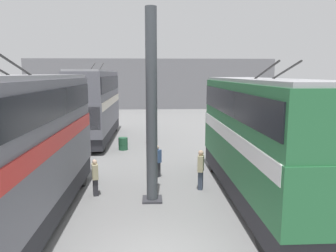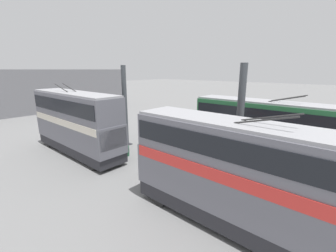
{
  "view_description": "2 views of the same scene",
  "coord_description": "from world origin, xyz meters",
  "px_view_note": "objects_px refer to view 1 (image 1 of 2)",
  "views": [
    {
      "loc": [
        -8.39,
        0.03,
        5.13
      ],
      "look_at": [
        8.99,
        -0.89,
        2.34
      ],
      "focal_mm": 35.0,
      "sensor_mm": 36.0,
      "label": 1
    },
    {
      "loc": [
        -1.23,
        13.24,
        7.23
      ],
      "look_at": [
        11.14,
        -0.93,
        2.49
      ],
      "focal_mm": 24.0,
      "sensor_mm": 36.0,
      "label": 2
    }
  ],
  "objects_px": {
    "bus_left_near": "(259,132)",
    "oil_drum": "(123,144)",
    "person_by_left_row": "(201,169)",
    "person_aisle_midway": "(157,160)",
    "bus_right_near": "(26,140)",
    "bus_right_far": "(95,101)",
    "person_by_right_row": "(95,177)"
  },
  "relations": [
    {
      "from": "oil_drum",
      "to": "bus_right_far",
      "type": "bearing_deg",
      "value": 33.41
    },
    {
      "from": "bus_right_far",
      "to": "oil_drum",
      "type": "xyz_separation_m",
      "value": [
        -3.58,
        -2.36,
        -2.65
      ]
    },
    {
      "from": "person_by_left_row",
      "to": "person_aisle_midway",
      "type": "relative_size",
      "value": 1.12
    },
    {
      "from": "bus_right_near",
      "to": "oil_drum",
      "type": "bearing_deg",
      "value": -12.38
    },
    {
      "from": "bus_left_near",
      "to": "person_by_right_row",
      "type": "bearing_deg",
      "value": 82.82
    },
    {
      "from": "person_by_left_row",
      "to": "person_by_right_row",
      "type": "xyz_separation_m",
      "value": [
        -0.5,
        4.57,
        -0.13
      ]
    },
    {
      "from": "bus_right_near",
      "to": "bus_right_far",
      "type": "distance_m",
      "value": 14.33
    },
    {
      "from": "bus_left_near",
      "to": "oil_drum",
      "type": "xyz_separation_m",
      "value": [
        9.26,
        6.22,
        -2.39
      ]
    },
    {
      "from": "bus_right_near",
      "to": "oil_drum",
      "type": "height_order",
      "value": "bus_right_near"
    },
    {
      "from": "bus_left_near",
      "to": "bus_right_far",
      "type": "bearing_deg",
      "value": 33.76
    },
    {
      "from": "person_by_left_row",
      "to": "bus_right_near",
      "type": "bearing_deg",
      "value": 39.89
    },
    {
      "from": "person_by_left_row",
      "to": "oil_drum",
      "type": "bearing_deg",
      "value": -46.43
    },
    {
      "from": "person_by_right_row",
      "to": "oil_drum",
      "type": "height_order",
      "value": "person_by_right_row"
    },
    {
      "from": "person_aisle_midway",
      "to": "person_by_right_row",
      "type": "relative_size",
      "value": 1.02
    },
    {
      "from": "bus_left_near",
      "to": "person_by_left_row",
      "type": "distance_m",
      "value": 3.12
    },
    {
      "from": "bus_right_far",
      "to": "bus_left_near",
      "type": "bearing_deg",
      "value": -146.24
    },
    {
      "from": "person_by_right_row",
      "to": "person_aisle_midway",
      "type": "bearing_deg",
      "value": -152.45
    },
    {
      "from": "person_by_left_row",
      "to": "person_by_right_row",
      "type": "relative_size",
      "value": 1.14
    },
    {
      "from": "bus_right_near",
      "to": "bus_right_far",
      "type": "relative_size",
      "value": 0.93
    },
    {
      "from": "bus_right_near",
      "to": "oil_drum",
      "type": "distance_m",
      "value": 11.28
    },
    {
      "from": "bus_right_near",
      "to": "bus_right_far",
      "type": "xyz_separation_m",
      "value": [
        14.33,
        -0.0,
        0.17
      ]
    },
    {
      "from": "bus_right_far",
      "to": "person_by_right_row",
      "type": "xyz_separation_m",
      "value": [
        -12.0,
        -1.88,
        -2.25
      ]
    },
    {
      "from": "oil_drum",
      "to": "person_by_right_row",
      "type": "bearing_deg",
      "value": 176.76
    },
    {
      "from": "bus_right_far",
      "to": "person_aisle_midway",
      "type": "distance_m",
      "value": 10.82
    },
    {
      "from": "bus_left_near",
      "to": "bus_right_near",
      "type": "xyz_separation_m",
      "value": [
        -1.49,
        8.58,
        0.09
      ]
    },
    {
      "from": "person_aisle_midway",
      "to": "oil_drum",
      "type": "xyz_separation_m",
      "value": [
        5.98,
        2.19,
        -0.42
      ]
    },
    {
      "from": "bus_left_near",
      "to": "person_aisle_midway",
      "type": "distance_m",
      "value": 5.56
    },
    {
      "from": "bus_left_near",
      "to": "person_by_right_row",
      "type": "xyz_separation_m",
      "value": [
        0.84,
        6.7,
        -1.99
      ]
    },
    {
      "from": "person_by_left_row",
      "to": "person_aisle_midway",
      "type": "xyz_separation_m",
      "value": [
        1.94,
        1.9,
        -0.11
      ]
    },
    {
      "from": "bus_right_near",
      "to": "person_aisle_midway",
      "type": "height_order",
      "value": "bus_right_near"
    },
    {
      "from": "person_aisle_midway",
      "to": "oil_drum",
      "type": "relative_size",
      "value": 1.91
    },
    {
      "from": "bus_right_far",
      "to": "oil_drum",
      "type": "distance_m",
      "value": 5.04
    }
  ]
}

